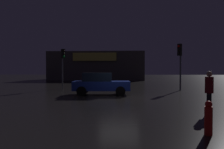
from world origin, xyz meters
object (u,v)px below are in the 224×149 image
Objects in this scene: traffic_signal_main at (63,58)px; car_near at (100,83)px; pedestrian at (209,89)px; fire_hydrant at (208,118)px; traffic_signal_cross_left at (180,57)px; store_building at (98,66)px.

traffic_signal_main reaches higher than car_near.
pedestrian is 3.29m from fire_hydrant.
car_near is 4.29× the size of fire_hydrant.
traffic_signal_cross_left reaches higher than pedestrian.
store_building is 3.88× the size of car_near.
fire_hydrant is at bearing -59.50° from traffic_signal_main.
pedestrian reaches higher than car_near.
traffic_signal_main is 14.31m from pedestrian.
traffic_signal_cross_left is 0.98× the size of car_near.
traffic_signal_main is 3.87× the size of fire_hydrant.
car_near reaches higher than fire_hydrant.
car_near is at bearing -82.18° from store_building.
store_building is 21.85m from traffic_signal_cross_left.
car_near is 2.35× the size of pedestrian.
pedestrian is at bearing 69.44° from fire_hydrant.
pedestrian is (8.46, -29.64, -1.38)m from store_building.
pedestrian is at bearing -74.07° from store_building.
store_building is at bearing 116.32° from traffic_signal_cross_left.
traffic_signal_cross_left is 13.52m from fire_hydrant.
traffic_signal_main is (-0.81, -18.88, 0.45)m from store_building.
store_building is 4.31× the size of traffic_signal_main.
store_building is 3.97× the size of traffic_signal_cross_left.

